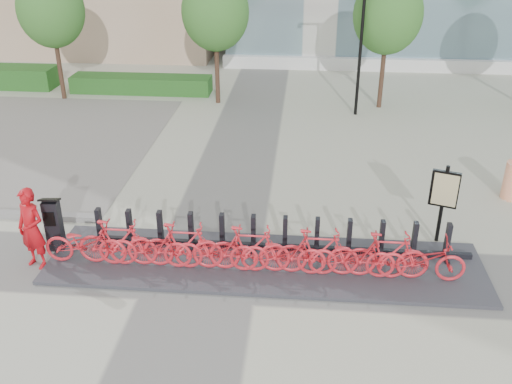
# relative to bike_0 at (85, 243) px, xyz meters

# --- Properties ---
(ground) EXTENTS (120.00, 120.00, 0.00)m
(ground) POSITION_rel_bike_0_xyz_m (2.60, 0.05, -0.56)
(ground) COLOR #A7A993
(hedge_b) EXTENTS (6.00, 1.20, 0.70)m
(hedge_b) POSITION_rel_bike_0_xyz_m (-2.40, 13.25, -0.21)
(hedge_b) COLOR #1D4B1A
(hedge_b) RESTS_ON ground
(tree_0) EXTENTS (2.60, 2.60, 5.10)m
(tree_0) POSITION_rel_bike_0_xyz_m (-5.40, 12.05, 3.03)
(tree_0) COLOR #42281F
(tree_0) RESTS_ON ground
(tree_1) EXTENTS (2.60, 2.60, 5.10)m
(tree_1) POSITION_rel_bike_0_xyz_m (1.10, 12.05, 3.03)
(tree_1) COLOR #42281F
(tree_1) RESTS_ON ground
(tree_2) EXTENTS (2.60, 2.60, 5.10)m
(tree_2) POSITION_rel_bike_0_xyz_m (7.60, 12.05, 3.03)
(tree_2) COLOR #42281F
(tree_2) RESTS_ON ground
(streetlamp) EXTENTS (2.00, 0.20, 5.00)m
(streetlamp) POSITION_rel_bike_0_xyz_m (6.60, 11.05, 2.57)
(streetlamp) COLOR black
(streetlamp) RESTS_ON ground
(dock_pad) EXTENTS (9.60, 2.40, 0.08)m
(dock_pad) POSITION_rel_bike_0_xyz_m (3.90, 0.35, -0.52)
(dock_pad) COLOR #36373E
(dock_pad) RESTS_ON ground
(dock_rail_posts) EXTENTS (8.02, 0.50, 0.85)m
(dock_rail_posts) POSITION_rel_bike_0_xyz_m (3.96, 0.82, -0.05)
(dock_rail_posts) COLOR black
(dock_rail_posts) RESTS_ON dock_pad
(bike_0) EXTENTS (1.82, 0.64, 0.96)m
(bike_0) POSITION_rel_bike_0_xyz_m (0.00, 0.00, 0.00)
(bike_0) COLOR red
(bike_0) RESTS_ON dock_pad
(bike_1) EXTENTS (1.77, 0.50, 1.06)m
(bike_1) POSITION_rel_bike_0_xyz_m (0.72, 0.00, 0.05)
(bike_1) COLOR red
(bike_1) RESTS_ON dock_pad
(bike_2) EXTENTS (1.82, 0.64, 0.96)m
(bike_2) POSITION_rel_bike_0_xyz_m (1.44, 0.00, 0.00)
(bike_2) COLOR red
(bike_2) RESTS_ON dock_pad
(bike_3) EXTENTS (1.77, 0.50, 1.06)m
(bike_3) POSITION_rel_bike_0_xyz_m (2.16, 0.00, 0.05)
(bike_3) COLOR red
(bike_3) RESTS_ON dock_pad
(bike_4) EXTENTS (1.82, 0.64, 0.96)m
(bike_4) POSITION_rel_bike_0_xyz_m (2.88, 0.00, 0.00)
(bike_4) COLOR red
(bike_4) RESTS_ON dock_pad
(bike_5) EXTENTS (1.77, 0.50, 1.06)m
(bike_5) POSITION_rel_bike_0_xyz_m (3.60, 0.00, 0.05)
(bike_5) COLOR red
(bike_5) RESTS_ON dock_pad
(bike_6) EXTENTS (1.82, 0.64, 0.96)m
(bike_6) POSITION_rel_bike_0_xyz_m (4.32, 0.00, 0.00)
(bike_6) COLOR red
(bike_6) RESTS_ON dock_pad
(bike_7) EXTENTS (1.77, 0.50, 1.06)m
(bike_7) POSITION_rel_bike_0_xyz_m (5.04, 0.00, 0.05)
(bike_7) COLOR red
(bike_7) RESTS_ON dock_pad
(bike_8) EXTENTS (1.82, 0.64, 0.96)m
(bike_8) POSITION_rel_bike_0_xyz_m (5.76, 0.00, 0.00)
(bike_8) COLOR red
(bike_8) RESTS_ON dock_pad
(bike_9) EXTENTS (1.77, 0.50, 1.06)m
(bike_9) POSITION_rel_bike_0_xyz_m (6.48, 0.00, 0.05)
(bike_9) COLOR red
(bike_9) RESTS_ON dock_pad
(bike_10) EXTENTS (1.82, 0.64, 0.96)m
(bike_10) POSITION_rel_bike_0_xyz_m (7.20, 0.00, 0.00)
(bike_10) COLOR red
(bike_10) RESTS_ON dock_pad
(kiosk) EXTENTS (0.44, 0.38, 1.34)m
(kiosk) POSITION_rel_bike_0_xyz_m (-0.89, 0.48, 0.16)
(kiosk) COLOR black
(kiosk) RESTS_ON dock_pad
(worker_red) EXTENTS (0.79, 0.65, 1.86)m
(worker_red) POSITION_rel_bike_0_xyz_m (-1.10, -0.11, 0.37)
(worker_red) COLOR #B00B13
(worker_red) RESTS_ON ground
(map_sign) EXTENTS (0.63, 0.30, 1.94)m
(map_sign) POSITION_rel_bike_0_xyz_m (7.91, 1.75, 0.73)
(map_sign) COLOR black
(map_sign) RESTS_ON ground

